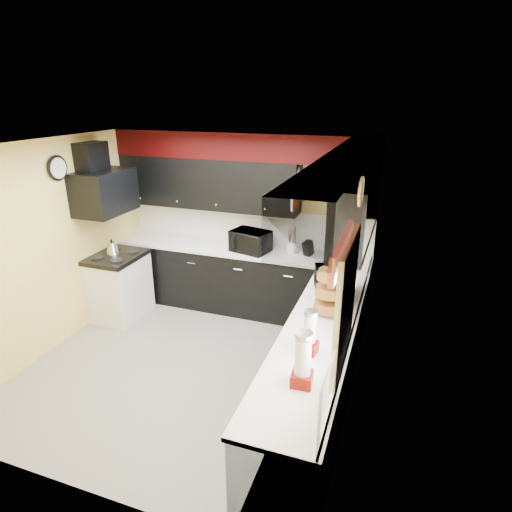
{
  "coord_description": "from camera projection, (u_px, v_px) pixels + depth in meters",
  "views": [
    {
      "loc": [
        2.09,
        -3.72,
        2.97
      ],
      "look_at": [
        0.53,
        0.71,
        1.17
      ],
      "focal_mm": 30.0,
      "sensor_mm": 36.0,
      "label": 1
    }
  ],
  "objects": [
    {
      "name": "microwave",
      "position": [
        332.0,
        282.0,
        4.57
      ],
      "size": [
        0.47,
        0.56,
        0.27
      ],
      "primitive_type": "imported",
      "rotation": [
        0.0,
        0.0,
        1.9
      ],
      "color": "black",
      "rests_on": "counter_right"
    },
    {
      "name": "clock",
      "position": [
        57.0,
        168.0,
        4.99
      ],
      "size": [
        0.03,
        0.3,
        0.3
      ],
      "primitive_type": null,
      "color": "black",
      "rests_on": "wall_left"
    },
    {
      "name": "splash_right",
      "position": [
        357.0,
        296.0,
        4.01
      ],
      "size": [
        0.02,
        3.6,
        0.5
      ],
      "primitive_type": "cube",
      "color": "white",
      "rests_on": "counter_right"
    },
    {
      "name": "valance",
      "position": [
        342.0,
        250.0,
        2.96
      ],
      "size": [
        0.04,
        0.88,
        0.2
      ],
      "primitive_type": "cube",
      "color": "red",
      "rests_on": "wall_right"
    },
    {
      "name": "window",
      "position": [
        346.0,
        303.0,
        3.09
      ],
      "size": [
        0.03,
        0.86,
        0.96
      ],
      "primitive_type": null,
      "color": "white",
      "rests_on": "wall_right"
    },
    {
      "name": "stove",
      "position": [
        120.0,
        288.0,
        5.96
      ],
      "size": [
        0.6,
        0.75,
        0.86
      ],
      "primitive_type": "cube",
      "color": "white",
      "rests_on": "ground"
    },
    {
      "name": "splash_back",
      "position": [
        246.0,
        225.0,
        6.14
      ],
      "size": [
        3.6,
        0.02,
        0.5
      ],
      "primitive_type": "cube",
      "color": "white",
      "rests_on": "counter_back"
    },
    {
      "name": "utensil_crock",
      "position": [
        292.0,
        248.0,
        5.77
      ],
      "size": [
        0.17,
        0.17,
        0.15
      ],
      "primitive_type": "cylinder",
      "rotation": [
        0.0,
        0.0,
        0.25
      ],
      "color": "white",
      "rests_on": "counter_back"
    },
    {
      "name": "hood",
      "position": [
        105.0,
        192.0,
        5.49
      ],
      "size": [
        0.5,
        0.78,
        0.55
      ],
      "primitive_type": "cube",
      "color": "black",
      "rests_on": "wall_left"
    },
    {
      "name": "soffit_back",
      "position": [
        241.0,
        146.0,
        5.59
      ],
      "size": [
        3.6,
        0.36,
        0.35
      ],
      "primitive_type": "cube",
      "color": "black",
      "rests_on": "wall_back"
    },
    {
      "name": "upper_back",
      "position": [
        208.0,
        183.0,
        5.93
      ],
      "size": [
        2.6,
        0.35,
        0.7
      ],
      "primitive_type": "cube",
      "color": "black",
      "rests_on": "wall_back"
    },
    {
      "name": "ceiling",
      "position": [
        179.0,
        145.0,
        4.1
      ],
      "size": [
        3.6,
        3.6,
        0.06
      ],
      "primitive_type": "cube",
      "color": "white",
      "rests_on": "wall_back"
    },
    {
      "name": "ground",
      "position": [
        193.0,
        365.0,
        4.99
      ],
      "size": [
        3.6,
        3.6,
        0.0
      ],
      "primitive_type": "plane",
      "color": "gray",
      "rests_on": "ground"
    },
    {
      "name": "pan_mid",
      "position": [
        296.0,
        197.0,
        5.36
      ],
      "size": [
        0.03,
        0.28,
        0.46
      ],
      "primitive_type": null,
      "color": "black",
      "rests_on": "upper_back"
    },
    {
      "name": "cab_back",
      "position": [
        239.0,
        280.0,
        6.15
      ],
      "size": [
        3.6,
        0.6,
        0.9
      ],
      "primitive_type": "cube",
      "color": "black",
      "rests_on": "ground"
    },
    {
      "name": "wall_right",
      "position": [
        359.0,
        290.0,
        3.98
      ],
      "size": [
        0.06,
        3.6,
        2.5
      ],
      "primitive_type": "cube",
      "color": "#E0C666",
      "rests_on": "ground"
    },
    {
      "name": "knife_block",
      "position": [
        308.0,
        248.0,
        5.66
      ],
      "size": [
        0.14,
        0.16,
        0.2
      ],
      "primitive_type": "cube",
      "rotation": [
        0.0,
        0.0,
        -0.4
      ],
      "color": "black",
      "rests_on": "counter_back"
    },
    {
      "name": "dispenser_a",
      "position": [
        310.0,
        334.0,
        3.51
      ],
      "size": [
        0.15,
        0.15,
        0.35
      ],
      "primitive_type": null,
      "rotation": [
        0.0,
        0.0,
        -0.15
      ],
      "color": "#57010E",
      "rests_on": "counter_right"
    },
    {
      "name": "dispenser_b",
      "position": [
        303.0,
        360.0,
        3.11
      ],
      "size": [
        0.17,
        0.17,
        0.42
      ],
      "primitive_type": null,
      "rotation": [
        0.0,
        0.0,
        0.07
      ],
      "color": "#57060A",
      "rests_on": "counter_right"
    },
    {
      "name": "pan_top",
      "position": [
        300.0,
        175.0,
        5.39
      ],
      "size": [
        0.03,
        0.22,
        0.4
      ],
      "primitive_type": null,
      "color": "black",
      "rests_on": "upper_back"
    },
    {
      "name": "cut_board",
      "position": [
        295.0,
        195.0,
        5.23
      ],
      "size": [
        0.03,
        0.26,
        0.35
      ],
      "primitive_type": "cube",
      "color": "white",
      "rests_on": "upper_back"
    },
    {
      "name": "soffit_right",
      "position": [
        345.0,
        177.0,
        3.5
      ],
      "size": [
        0.36,
        3.24,
        0.35
      ],
      "primitive_type": "cube",
      "color": "black",
      "rests_on": "wall_right"
    },
    {
      "name": "baskets",
      "position": [
        330.0,
        290.0,
        4.14
      ],
      "size": [
        0.27,
        0.27,
        0.5
      ],
      "primitive_type": null,
      "color": "brown",
      "rests_on": "upper_right"
    },
    {
      "name": "counter_right",
      "position": [
        319.0,
        331.0,
        3.93
      ],
      "size": [
        0.64,
        3.02,
        0.04
      ],
      "primitive_type": "cube",
      "color": "white",
      "rests_on": "cab_right"
    },
    {
      "name": "cab_right",
      "position": [
        316.0,
        374.0,
        4.1
      ],
      "size": [
        0.6,
        3.0,
        0.9
      ],
      "primitive_type": "cube",
      "color": "black",
      "rests_on": "ground"
    },
    {
      "name": "hood_duct",
      "position": [
        92.0,
        158.0,
        5.38
      ],
      "size": [
        0.24,
        0.4,
        0.4
      ],
      "primitive_type": "cube",
      "color": "black",
      "rests_on": "wall_left"
    },
    {
      "name": "counter_back",
      "position": [
        239.0,
        249.0,
        5.98
      ],
      "size": [
        3.62,
        0.64,
        0.04
      ],
      "primitive_type": "cube",
      "color": "white",
      "rests_on": "cab_back"
    },
    {
      "name": "upper_right",
      "position": [
        357.0,
        208.0,
        4.64
      ],
      "size": [
        0.35,
        1.8,
        0.7
      ],
      "primitive_type": "cube",
      "color": "black",
      "rests_on": "wall_right"
    },
    {
      "name": "kettle",
      "position": [
        112.0,
        248.0,
        5.8
      ],
      "size": [
        0.21,
        0.21,
        0.16
      ],
      "primitive_type": null,
      "rotation": [
        0.0,
        0.0,
        0.26
      ],
      "color": "#A7A6AA",
      "rests_on": "cooktop"
    },
    {
      "name": "cooktop",
      "position": [
        116.0,
        257.0,
        5.8
      ],
      "size": [
        0.62,
        0.77,
        0.06
      ],
      "primitive_type": "cube",
      "color": "black",
      "rests_on": "stove"
    },
    {
      "name": "wall_left",
      "position": [
        52.0,
        247.0,
        5.1
      ],
      "size": [
        0.06,
        3.6,
        2.5
      ],
      "primitive_type": "cube",
      "color": "#E0C666",
      "rests_on": "ground"
    },
    {
      "name": "wall_back",
      "position": [
        246.0,
        221.0,
        6.13
      ],
      "size": [
        3.6,
        0.06,
        2.5
      ],
      "primitive_type": "cube",
      "color": "#E0C666",
      "rests_on": "ground"
    },
    {
      "name": "toaster_oven",
      "position": [
        250.0,
        241.0,
        5.81
      ],
      "size": [
        0.59,
        0.53,
        0.29
      ],
      "primitive_type": "imported",
      "rotation": [
        0.0,
        0.0,
        -0.25
      ],
      "color": "black",
      "rests_on": "counter_back"
    },
    {
      "name": "pan_low",
      "position": [
        301.0,
        195.0,
        5.6
      ],
      "size": [
        0.03,
        0.24,
        0.42
      ],
      "primitive_type": null,
      "color": "black",
      "rests_on": "upper_back"
    },
    {
      "name": "deco_plate",
      "position": [
        361.0,
        192.0,
        3.33
      ],
      "size": [
        0.03,
        0.24,
        0.24
      ],
      "primitive_type": null,
      "color": "white",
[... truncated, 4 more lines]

